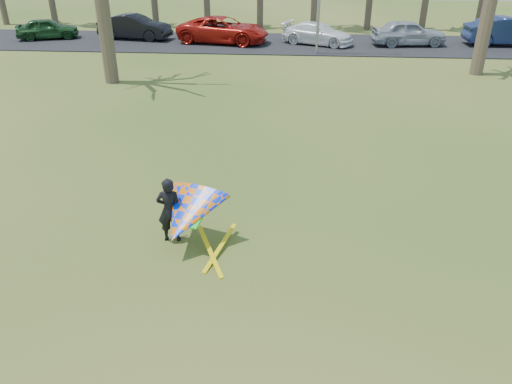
# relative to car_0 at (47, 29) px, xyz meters

# --- Properties ---
(ground) EXTENTS (100.00, 100.00, 0.00)m
(ground) POSITION_rel_car_0_xyz_m (15.84, -25.16, -0.73)
(ground) COLOR #204D11
(ground) RESTS_ON ground
(parking_strip) EXTENTS (46.00, 7.00, 0.06)m
(parking_strip) POSITION_rel_car_0_xyz_m (15.84, -0.16, -0.70)
(parking_strip) COLOR black
(parking_strip) RESTS_ON ground
(car_0) EXTENTS (4.23, 2.78, 1.34)m
(car_0) POSITION_rel_car_0_xyz_m (0.00, 0.00, 0.00)
(car_0) COLOR #1B441D
(car_0) RESTS_ON parking_strip
(car_1) EXTENTS (4.97, 2.38, 1.57)m
(car_1) POSITION_rel_car_0_xyz_m (5.87, 0.37, 0.12)
(car_1) COLOR black
(car_1) RESTS_ON parking_strip
(car_2) EXTENTS (6.22, 3.70, 1.62)m
(car_2) POSITION_rel_car_0_xyz_m (11.90, -0.36, 0.14)
(car_2) COLOR #B0160E
(car_2) RESTS_ON parking_strip
(car_3) EXTENTS (4.92, 3.47, 1.32)m
(car_3) POSITION_rel_car_0_xyz_m (17.97, -0.41, -0.01)
(car_3) COLOR white
(car_3) RESTS_ON parking_strip
(car_4) EXTENTS (4.75, 2.38, 1.55)m
(car_4) POSITION_rel_car_0_xyz_m (23.65, -0.29, 0.11)
(car_4) COLOR #A1A6AE
(car_4) RESTS_ON parking_strip
(car_5) EXTENTS (5.22, 1.86, 1.71)m
(car_5) POSITION_rel_car_0_xyz_m (29.86, 0.18, 0.19)
(car_5) COLOR navy
(car_5) RESTS_ON parking_strip
(kite_flyer) EXTENTS (2.13, 2.39, 2.02)m
(kite_flyer) POSITION_rel_car_0_xyz_m (14.30, -23.86, 0.11)
(kite_flyer) COLOR black
(kite_flyer) RESTS_ON ground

